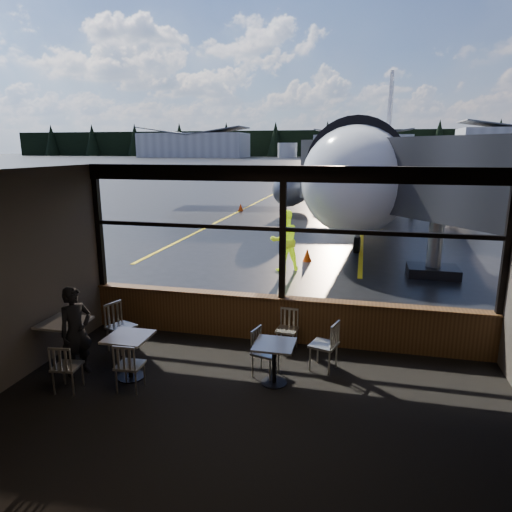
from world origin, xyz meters
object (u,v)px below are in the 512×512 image
(chair_near_e, at_px, (324,345))
(chair_near_w, at_px, (266,353))
(cafe_table_mid, at_px, (130,357))
(chair_mid_w, at_px, (121,327))
(ground_crew, at_px, (285,240))
(cone_wing, at_px, (241,207))
(chair_near_n, at_px, (287,330))
(jet_bridge, at_px, (439,199))
(chair_left_s, at_px, (67,367))
(chair_mid_s, at_px, (130,366))
(cafe_table_near, at_px, (274,364))
(airliner, at_px, (380,125))
(passenger, at_px, (76,332))
(cone_nose, at_px, (307,255))
(cafe_table_left, at_px, (66,343))

(chair_near_e, distance_m, chair_near_w, 1.05)
(cafe_table_mid, xyz_separation_m, chair_near_w, (2.22, 0.60, 0.04))
(chair_mid_w, bearing_deg, chair_near_w, 102.98)
(chair_near_w, height_order, ground_crew, ground_crew)
(ground_crew, xyz_separation_m, cone_wing, (-5.06, 13.38, -0.74))
(ground_crew, bearing_deg, chair_near_e, 73.81)
(chair_near_w, relative_size, chair_near_n, 1.05)
(jet_bridge, bearing_deg, chair_near_e, -112.16)
(jet_bridge, bearing_deg, ground_crew, -179.67)
(cafe_table_mid, bearing_deg, chair_left_s, -141.41)
(chair_near_e, relative_size, ground_crew, 0.47)
(chair_mid_w, distance_m, ground_crew, 6.94)
(cafe_table_mid, relative_size, ground_crew, 0.39)
(chair_near_n, xyz_separation_m, chair_left_s, (-3.17, -2.31, 0.01))
(cafe_table_mid, distance_m, ground_crew, 7.71)
(chair_mid_w, bearing_deg, chair_left_s, 17.23)
(chair_mid_s, bearing_deg, cafe_table_near, 14.87)
(airliner, relative_size, passenger, 21.34)
(chair_near_e, relative_size, cone_wing, 1.97)
(jet_bridge, xyz_separation_m, cone_nose, (-3.91, 1.32, -2.16))
(airliner, relative_size, chair_near_w, 39.59)
(chair_near_w, bearing_deg, chair_left_s, -53.85)
(chair_near_w, height_order, chair_mid_w, chair_mid_w)
(chair_mid_w, bearing_deg, cafe_table_near, 99.24)
(chair_near_e, bearing_deg, cafe_table_near, 149.38)
(cafe_table_near, xyz_separation_m, cafe_table_mid, (-2.41, -0.36, 0.02))
(cafe_table_mid, height_order, chair_near_w, chair_near_w)
(passenger, relative_size, cone_nose, 3.53)
(cafe_table_left, height_order, chair_near_e, chair_near_e)
(chair_left_s, bearing_deg, passenger, 100.76)
(cafe_table_near, relative_size, passenger, 0.46)
(jet_bridge, relative_size, chair_near_w, 12.91)
(cafe_table_near, xyz_separation_m, chair_near_e, (0.75, 0.69, 0.10))
(chair_near_w, relative_size, cone_nose, 1.90)
(chair_mid_s, distance_m, cone_nose, 9.43)
(jet_bridge, bearing_deg, airliner, 95.56)
(chair_near_w, xyz_separation_m, chair_left_s, (-2.98, -1.21, -0.01))
(airliner, xyz_separation_m, chair_mid_w, (-5.12, -20.94, -4.64))
(cafe_table_left, xyz_separation_m, cone_wing, (-2.36, 20.75, -0.18))
(chair_near_n, relative_size, passenger, 0.52)
(chair_near_e, relative_size, chair_near_w, 1.08)
(cafe_table_near, xyz_separation_m, ground_crew, (-1.07, 7.21, 0.62))
(cafe_table_left, bearing_deg, chair_near_w, 6.35)
(chair_near_n, bearing_deg, airliner, -90.48)
(chair_near_e, xyz_separation_m, cone_wing, (-6.88, 19.90, -0.22))
(ground_crew, xyz_separation_m, cone_nose, (0.57, 1.34, -0.75))
(chair_near_w, height_order, chair_near_n, chair_near_w)
(airliner, height_order, cone_wing, airliner)
(chair_near_e, bearing_deg, chair_mid_w, 108.19)
(chair_near_w, bearing_deg, ground_crew, -158.68)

